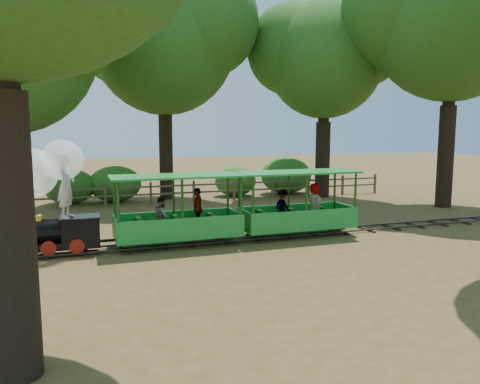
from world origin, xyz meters
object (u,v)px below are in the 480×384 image
object	(u,v)px
carriage_front	(179,218)
carriage_rear	(298,210)
locomotive	(42,190)
fence	(214,189)

from	to	relation	value
carriage_front	carriage_rear	distance (m)	3.83
carriage_rear	carriage_front	bearing A→B (deg)	-179.64
locomotive	fence	world-z (taller)	locomotive
carriage_rear	fence	bearing A→B (deg)	93.20
locomotive	fence	bearing A→B (deg)	48.53
carriage_front	carriage_rear	xyz separation A→B (m)	(3.83, 0.02, 0.01)
locomotive	carriage_rear	world-z (taller)	locomotive
carriage_front	carriage_rear	bearing A→B (deg)	0.36
carriage_rear	fence	world-z (taller)	carriage_rear
carriage_front	fence	world-z (taller)	carriage_front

